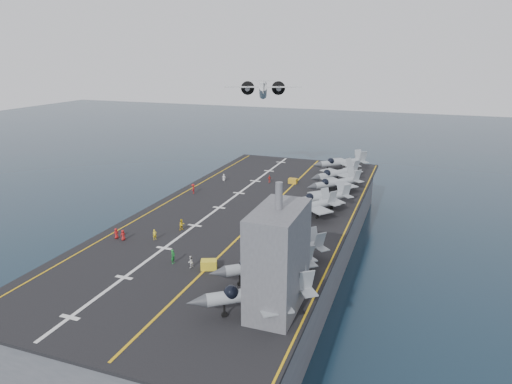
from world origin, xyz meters
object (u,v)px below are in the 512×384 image
(island_superstructure, at_px, (278,247))
(transport_plane, at_px, (263,92))
(fighter_jet_0, at_px, (259,292))
(tow_cart_a, at_px, (209,265))

(island_superstructure, relative_size, transport_plane, 0.58)
(fighter_jet_0, bearing_deg, tow_cart_a, 142.32)
(island_superstructure, height_order, fighter_jet_0, island_superstructure)
(transport_plane, bearing_deg, fighter_jet_0, -71.09)
(island_superstructure, distance_m, transport_plane, 89.78)
(island_superstructure, distance_m, tow_cart_a, 14.82)
(tow_cart_a, bearing_deg, fighter_jet_0, -37.68)
(island_superstructure, height_order, tow_cart_a, island_superstructure)
(transport_plane, bearing_deg, island_superstructure, -69.73)
(fighter_jet_0, height_order, transport_plane, transport_plane)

